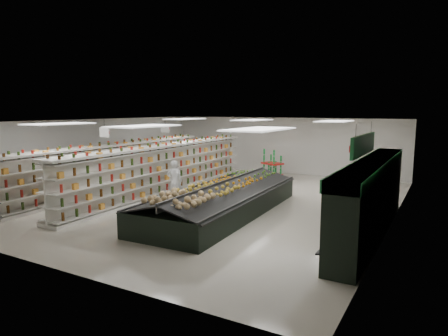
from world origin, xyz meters
The scene contains 16 objects.
floor centered at (0.00, 0.00, 0.00)m, with size 16.00×16.00×0.00m, color beige.
ceiling centered at (0.00, 0.00, 3.20)m, with size 14.00×16.00×0.02m, color white.
wall_back centered at (0.00, 8.00, 1.60)m, with size 14.00×0.02×3.20m, color silver.
wall_front centered at (0.00, -8.00, 1.60)m, with size 14.00×0.02×3.20m, color silver.
wall_left centered at (-7.00, 0.00, 1.60)m, with size 0.02×16.00×3.20m, color silver.
wall_right centered at (7.00, 0.00, 1.60)m, with size 0.02×16.00×3.20m, color silver.
produce_wall_case centered at (6.53, -1.50, 1.24)m, with size 0.93×8.00×2.20m.
aisle_sign_near centered at (-3.80, -2.00, 2.75)m, with size 0.52×0.06×0.75m.
aisle_sign_far centered at (-3.80, 2.00, 2.75)m, with size 0.52×0.06×0.75m.
hortifruti_banner centered at (6.25, -1.50, 2.65)m, with size 0.12×3.20×0.95m.
gondola_left centered at (-4.88, -0.23, 0.97)m, with size 1.38×12.25×2.12m.
gondola_center centered at (-2.39, 0.14, 0.99)m, with size 1.19×12.43×2.15m.
produce_island centered at (1.57, -1.72, 0.53)m, with size 3.16×7.97×1.17m.
soda_endcap centered at (0.11, 6.39, 0.67)m, with size 1.30×1.12×1.39m.
shopper_main centered at (-1.00, -1.08, 0.84)m, with size 0.61×0.40×1.68m, color white.
shopper_background centered at (-3.60, 2.72, 0.75)m, with size 0.73×0.45×1.51m, color tan.
Camera 1 is at (8.43, -13.79, 3.70)m, focal length 32.00 mm.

